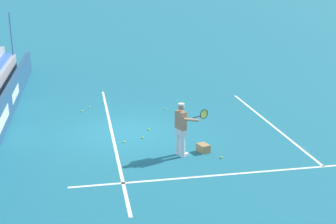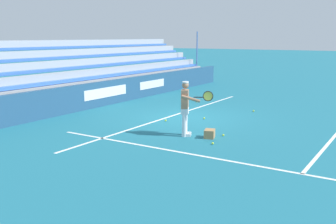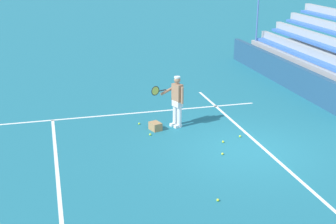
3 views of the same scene
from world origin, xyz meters
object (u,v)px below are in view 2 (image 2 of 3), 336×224
(tennis_player, at_px, (186,108))
(tennis_ball_by_box, at_px, (197,102))
(tennis_ball_stray_back, at_px, (185,121))
(tennis_ball_far_left, at_px, (213,143))
(tennis_ball_near_player, at_px, (254,111))
(tennis_ball_on_baseline, at_px, (166,120))
(tennis_ball_far_right, at_px, (204,118))
(tennis_ball_toward_net, at_px, (223,135))
(tennis_ball_midcourt, at_px, (185,103))
(ball_box_cardboard, at_px, (210,134))

(tennis_player, bearing_deg, tennis_ball_by_box, -155.04)
(tennis_ball_stray_back, relative_size, tennis_ball_far_left, 1.00)
(tennis_player, xyz_separation_m, tennis_ball_near_player, (-5.01, 0.40, -0.86))
(tennis_ball_by_box, xyz_separation_m, tennis_ball_far_left, (6.30, 3.89, 0.00))
(tennis_ball_on_baseline, xyz_separation_m, tennis_ball_by_box, (-4.38, -1.04, 0.00))
(tennis_ball_far_right, bearing_deg, tennis_ball_stray_back, -22.13)
(tennis_ball_toward_net, bearing_deg, tennis_ball_by_box, -144.47)
(tennis_ball_on_baseline, xyz_separation_m, tennis_ball_midcourt, (-3.86, -1.36, 0.00))
(ball_box_cardboard, distance_m, tennis_ball_far_right, 2.80)
(tennis_ball_toward_net, relative_size, tennis_ball_far_left, 1.00)
(tennis_ball_far_right, xyz_separation_m, tennis_ball_on_baseline, (1.11, -1.02, 0.00))
(tennis_ball_midcourt, relative_size, tennis_ball_toward_net, 1.00)
(tennis_player, bearing_deg, tennis_ball_stray_back, -150.14)
(tennis_player, relative_size, tennis_ball_far_right, 25.98)
(tennis_ball_far_right, bearing_deg, tennis_ball_midcourt, -139.04)
(tennis_ball_on_baseline, bearing_deg, tennis_ball_toward_net, 72.15)
(tennis_ball_on_baseline, bearing_deg, tennis_ball_by_box, -166.62)
(ball_box_cardboard, height_order, tennis_ball_on_baseline, ball_box_cardboard)
(tennis_ball_by_box, bearing_deg, tennis_player, 24.96)
(tennis_ball_on_baseline, distance_m, tennis_ball_midcourt, 4.09)
(tennis_player, distance_m, tennis_ball_stray_back, 2.18)
(tennis_player, height_order, tennis_ball_on_baseline, tennis_player)
(tennis_player, xyz_separation_m, tennis_ball_stray_back, (-1.73, -1.00, -0.86))
(tennis_player, relative_size, tennis_ball_stray_back, 25.98)
(tennis_player, distance_m, tennis_ball_near_player, 5.10)
(tennis_player, relative_size, tennis_ball_midcourt, 25.98)
(tennis_ball_midcourt, height_order, tennis_ball_far_left, same)
(tennis_ball_stray_back, bearing_deg, tennis_ball_far_left, 44.56)
(tennis_player, height_order, tennis_ball_far_right, tennis_player)
(tennis_ball_by_box, distance_m, tennis_ball_toward_net, 6.45)
(ball_box_cardboard, height_order, tennis_ball_far_right, ball_box_cardboard)
(tennis_player, height_order, tennis_ball_midcourt, tennis_player)
(ball_box_cardboard, distance_m, tennis_ball_on_baseline, 2.76)
(ball_box_cardboard, relative_size, tennis_ball_far_left, 6.06)
(tennis_ball_on_baseline, distance_m, tennis_ball_far_left, 3.44)
(tennis_player, bearing_deg, tennis_ball_on_baseline, -131.03)
(tennis_ball_toward_net, bearing_deg, tennis_ball_midcourt, -139.31)
(tennis_player, distance_m, tennis_ball_toward_net, 1.47)
(tennis_ball_near_player, bearing_deg, ball_box_cardboard, 4.25)
(tennis_ball_far_right, distance_m, tennis_ball_on_baseline, 1.51)
(tennis_ball_on_baseline, relative_size, tennis_ball_far_left, 1.00)
(tennis_ball_stray_back, height_order, tennis_ball_toward_net, same)
(tennis_ball_toward_net, bearing_deg, tennis_ball_far_right, -139.67)
(tennis_player, xyz_separation_m, tennis_ball_far_right, (-2.57, -0.65, -0.86))
(tennis_ball_midcourt, bearing_deg, tennis_ball_far_right, 40.96)
(tennis_ball_stray_back, xyz_separation_m, tennis_ball_by_box, (-4.10, -1.72, 0.00))
(tennis_ball_far_right, bearing_deg, tennis_ball_by_box, -147.71)
(tennis_ball_on_baseline, bearing_deg, tennis_ball_near_player, 149.72)
(ball_box_cardboard, distance_m, tennis_ball_midcourt, 6.40)
(tennis_ball_far_left, bearing_deg, ball_box_cardboard, -146.65)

